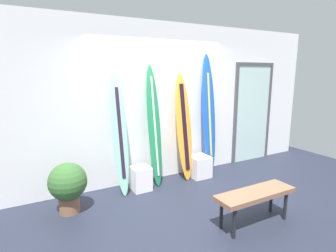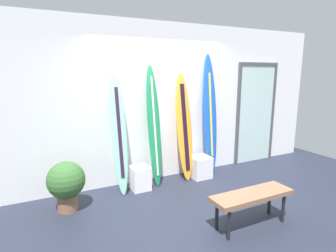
# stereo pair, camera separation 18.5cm
# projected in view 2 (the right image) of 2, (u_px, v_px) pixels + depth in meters

# --- Properties ---
(ground) EXTENTS (8.00, 8.00, 0.04)m
(ground) POSITION_uv_depth(u_px,v_px,m) (194.00, 205.00, 4.07)
(ground) COLOR #212635
(wall_back) EXTENTS (7.20, 0.20, 2.80)m
(wall_back) POSITION_uv_depth(u_px,v_px,m) (158.00, 102.00, 4.94)
(wall_back) COLOR silver
(wall_back) RESTS_ON ground
(surfboard_seafoam) EXTENTS (0.27, 0.47, 2.00)m
(surfboard_seafoam) POSITION_uv_depth(u_px,v_px,m) (119.00, 132.00, 4.33)
(surfboard_seafoam) COLOR #86C6AE
(surfboard_seafoam) RESTS_ON ground
(surfboard_emerald) EXTENTS (0.23, 0.39, 2.07)m
(surfboard_emerald) POSITION_uv_depth(u_px,v_px,m) (154.00, 127.00, 4.63)
(surfboard_emerald) COLOR #1C7646
(surfboard_emerald) RESTS_ON ground
(surfboard_sunset) EXTENTS (0.30, 0.39, 1.93)m
(surfboard_sunset) POSITION_uv_depth(u_px,v_px,m) (184.00, 127.00, 4.89)
(surfboard_sunset) COLOR orange
(surfboard_sunset) RESTS_ON ground
(surfboard_cobalt) EXTENTS (0.30, 0.31, 2.28)m
(surfboard_cobalt) POSITION_uv_depth(u_px,v_px,m) (210.00, 115.00, 5.15)
(surfboard_cobalt) COLOR blue
(surfboard_cobalt) RESTS_ON ground
(display_block_left) EXTENTS (0.36, 0.36, 0.40)m
(display_block_left) POSITION_uv_depth(u_px,v_px,m) (200.00, 167.00, 5.08)
(display_block_left) COLOR silver
(display_block_left) RESTS_ON ground
(display_block_center) EXTENTS (0.31, 0.31, 0.40)m
(display_block_center) POSITION_uv_depth(u_px,v_px,m) (140.00, 178.00, 4.55)
(display_block_center) COLOR white
(display_block_center) RESTS_ON ground
(glass_door) EXTENTS (1.04, 0.06, 2.14)m
(glass_door) POSITION_uv_depth(u_px,v_px,m) (256.00, 112.00, 5.87)
(glass_door) COLOR silver
(glass_door) RESTS_ON ground
(potted_plant) EXTENTS (0.53, 0.53, 0.72)m
(potted_plant) POSITION_uv_depth(u_px,v_px,m) (66.00, 183.00, 3.81)
(potted_plant) COLOR brown
(potted_plant) RESTS_ON ground
(bench) EXTENTS (1.12, 0.34, 0.45)m
(bench) POSITION_uv_depth(u_px,v_px,m) (252.00, 197.00, 3.43)
(bench) COLOR brown
(bench) RESTS_ON ground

